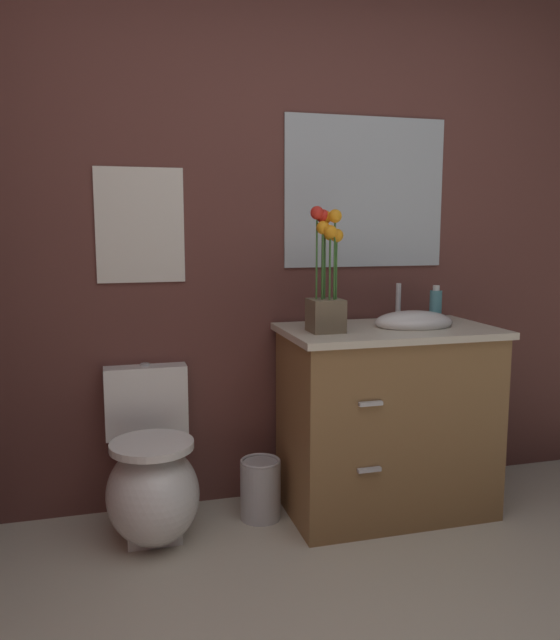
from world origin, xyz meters
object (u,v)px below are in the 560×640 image
at_px(toilet, 152,480).
at_px(flower_vase, 326,284).
at_px(trash_bin, 260,489).
at_px(wall_poster, 140,225).
at_px(vanity_cabinet, 387,417).
at_px(soap_bottle, 436,305).
at_px(wall_mirror, 365,193).

height_order(toilet, flower_vase, flower_vase).
relative_size(trash_bin, wall_poster, 0.55).
xyz_separation_m(vanity_cabinet, soap_bottle, (0.29, 0.11, 0.49)).
height_order(soap_bottle, wall_mirror, wall_mirror).
bearing_deg(wall_mirror, toilet, -165.71).
height_order(flower_vase, wall_mirror, wall_mirror).
bearing_deg(soap_bottle, wall_mirror, 147.22).
xyz_separation_m(toilet, wall_poster, (0.00, 0.27, 1.05)).
bearing_deg(wall_poster, toilet, -90.00).
bearing_deg(wall_mirror, flower_vase, -133.19).
distance_m(vanity_cabinet, flower_vase, 0.69).
relative_size(toilet, soap_bottle, 4.05).
bearing_deg(trash_bin, wall_mirror, 22.36).
bearing_deg(wall_poster, trash_bin, -26.54).
relative_size(vanity_cabinet, flower_vase, 1.95).
height_order(soap_bottle, wall_poster, wall_poster).
bearing_deg(flower_vase, soap_bottle, 13.57).
bearing_deg(vanity_cabinet, trash_bin, 174.38).
height_order(toilet, wall_mirror, wall_mirror).
bearing_deg(trash_bin, vanity_cabinet, -5.62).
height_order(trash_bin, wall_poster, wall_poster).
distance_m(flower_vase, wall_mirror, 0.60).
bearing_deg(trash_bin, toilet, -176.31).
xyz_separation_m(toilet, wall_mirror, (1.05, 0.27, 1.21)).
bearing_deg(wall_mirror, vanity_cabinet, -89.46).
xyz_separation_m(flower_vase, trash_bin, (-0.27, 0.09, -0.91)).
relative_size(soap_bottle, trash_bin, 0.63).
height_order(trash_bin, wall_mirror, wall_mirror).
bearing_deg(wall_mirror, trash_bin, -157.64).
xyz_separation_m(trash_bin, wall_poster, (-0.47, 0.24, 1.16)).
xyz_separation_m(soap_bottle, wall_mirror, (-0.29, 0.19, 0.53)).
xyz_separation_m(soap_bottle, wall_poster, (-1.34, 0.19, 0.37)).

